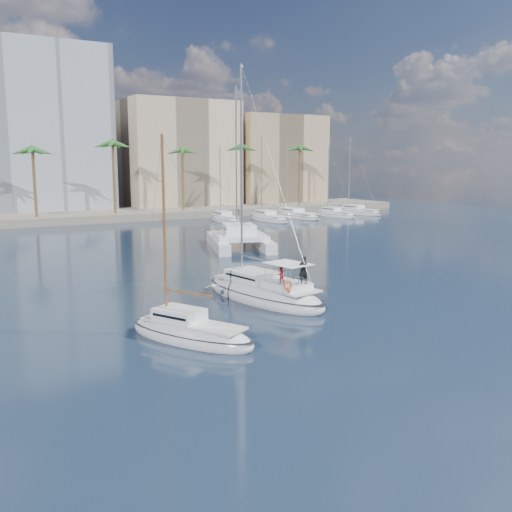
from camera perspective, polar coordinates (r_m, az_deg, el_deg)
ground at (r=36.99m, az=2.51°, el=-4.84°), size 160.00×160.00×0.00m
quay at (r=93.59m, az=-18.10°, el=3.75°), size 120.00×14.00×1.20m
building_beige at (r=108.38m, az=-7.81°, el=9.82°), size 20.00×14.00×20.00m
building_tan_right at (r=115.77m, az=1.91°, el=9.37°), size 18.00×12.00×18.00m
palm_centre at (r=89.30m, az=-17.87°, el=9.74°), size 3.60×3.60×12.30m
palm_right at (r=102.22m, az=1.37°, el=10.09°), size 3.60×3.60×12.30m
main_sloop at (r=37.93m, az=0.76°, el=-3.68°), size 5.31×11.34×16.19m
small_sloop at (r=29.77m, az=-6.62°, el=-7.63°), size 5.68×8.00×11.12m
catamaran at (r=60.92m, az=-1.67°, el=1.91°), size 9.35×12.92×17.03m
seagull at (r=37.51m, az=-4.26°, el=-3.00°), size 1.21×0.52×0.22m
moored_yacht_a at (r=87.11m, az=-3.09°, el=3.42°), size 3.37×9.52×11.90m
moored_yacht_b at (r=88.53m, az=1.26°, el=3.52°), size 3.32×10.83×13.72m
moored_yacht_c at (r=93.71m, az=4.02°, el=3.83°), size 3.98×12.33×15.54m
moored_yacht_d at (r=95.91m, az=7.92°, el=3.89°), size 3.52×9.55×11.90m
moored_yacht_e at (r=101.55m, az=10.12°, el=4.14°), size 4.61×11.11×13.72m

